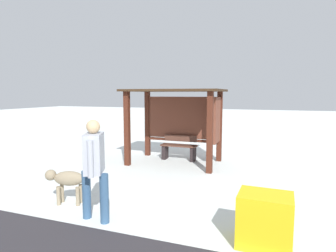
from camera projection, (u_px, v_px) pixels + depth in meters
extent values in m
plane|color=silver|center=(175.00, 163.00, 8.41)|extent=(60.00, 60.00, 0.00)
cube|color=#461F13|center=(127.00, 129.00, 8.04)|extent=(0.14, 0.14, 2.11)
cube|color=#461F13|center=(210.00, 133.00, 7.23)|extent=(0.14, 0.14, 2.11)
cube|color=#461F13|center=(148.00, 124.00, 9.36)|extent=(0.14, 0.14, 2.11)
cube|color=#461F13|center=(219.00, 127.00, 8.55)|extent=(0.14, 0.14, 2.11)
cube|color=#332214|center=(175.00, 90.00, 8.17)|extent=(2.77, 1.81, 0.06)
cube|color=brown|center=(182.00, 118.00, 8.93)|extent=(2.23, 0.08, 1.31)
cube|color=#461F13|center=(182.00, 140.00, 8.99)|extent=(2.23, 0.06, 0.08)
cube|color=brown|center=(217.00, 120.00, 8.09)|extent=(0.08, 0.78, 1.31)
cube|color=#503024|center=(179.00, 145.00, 8.74)|extent=(1.11, 0.37, 0.04)
cube|color=#503024|center=(181.00, 138.00, 8.87)|extent=(1.06, 0.04, 0.20)
cube|color=black|center=(193.00, 154.00, 8.62)|extent=(0.12, 0.31, 0.44)
cube|color=black|center=(165.00, 152.00, 8.93)|extent=(0.12, 0.31, 0.44)
cube|color=#ADB3C0|center=(94.00, 153.00, 4.48)|extent=(0.42, 0.52, 0.63)
sphere|color=tan|center=(93.00, 127.00, 4.43)|extent=(0.22, 0.22, 0.22)
cylinder|color=#335377|center=(87.00, 195.00, 4.65)|extent=(0.18, 0.18, 0.80)
cylinder|color=#335377|center=(104.00, 199.00, 4.47)|extent=(0.18, 0.18, 0.80)
cylinder|color=#ADB3C0|center=(97.00, 152.00, 4.76)|extent=(0.12, 0.12, 0.57)
cylinder|color=#ADB3C0|center=(90.00, 159.00, 4.21)|extent=(0.12, 0.12, 0.57)
ellipsoid|color=gray|center=(69.00, 178.00, 5.24)|extent=(0.62, 0.39, 0.27)
sphere|color=gray|center=(51.00, 175.00, 5.26)|extent=(0.20, 0.20, 0.20)
cylinder|color=gray|center=(87.00, 177.00, 5.21)|extent=(0.16, 0.09, 0.26)
cylinder|color=gray|center=(62.00, 193.00, 5.37)|extent=(0.07, 0.07, 0.35)
cylinder|color=gray|center=(58.00, 196.00, 5.22)|extent=(0.07, 0.07, 0.35)
cylinder|color=gray|center=(81.00, 193.00, 5.34)|extent=(0.07, 0.07, 0.35)
cylinder|color=gray|center=(78.00, 196.00, 5.19)|extent=(0.07, 0.07, 0.35)
cube|color=yellow|center=(265.00, 220.00, 3.81)|extent=(0.72, 0.59, 0.72)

